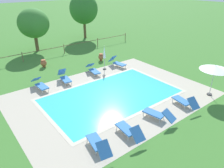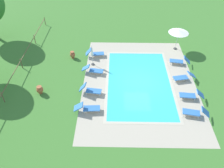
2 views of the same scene
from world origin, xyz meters
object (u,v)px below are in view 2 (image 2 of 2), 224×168
object	(u,v)px
sun_lounger_north_far	(95,53)
sun_lounger_south_mid	(93,70)
sun_lounger_south_near_corner	(88,108)
sun_lounger_south_end	(195,112)
patio_umbrella_closed_row_west	(92,52)
sun_lounger_north_mid	(179,61)
sun_lounger_north_end	(191,95)
terracotta_urn_near_fence	(40,90)
patio_umbrella_open_foreground	(179,31)
terracotta_urn_by_tree	(73,55)
sun_lounger_north_near_steps	(91,90)
sun_lounger_south_far	(184,77)

from	to	relation	value
sun_lounger_north_far	sun_lounger_south_mid	world-z (taller)	sun_lounger_north_far
sun_lounger_north_far	sun_lounger_south_near_corner	size ratio (longest dim) A/B	0.95
sun_lounger_north_far	sun_lounger_south_end	xyz separation A→B (m)	(-8.03, -8.25, -0.01)
sun_lounger_south_near_corner	patio_umbrella_closed_row_west	size ratio (longest dim) A/B	0.89
sun_lounger_north_mid	sun_lounger_south_end	world-z (taller)	sun_lounger_north_mid
sun_lounger_north_end	sun_lounger_south_end	xyz separation A→B (m)	(-1.91, 0.15, 0.00)
sun_lounger_south_near_corner	terracotta_urn_near_fence	world-z (taller)	sun_lounger_south_near_corner
patio_umbrella_closed_row_west	sun_lounger_north_mid	bearing A→B (deg)	-88.29
sun_lounger_north_far	sun_lounger_north_end	distance (m)	10.40
patio_umbrella_open_foreground	terracotta_urn_by_tree	distance (m)	11.23
terracotta_urn_near_fence	patio_umbrella_open_foreground	bearing A→B (deg)	-60.39
patio_umbrella_open_foreground	terracotta_urn_by_tree	bearing A→B (deg)	100.14
sun_lounger_north_near_steps	sun_lounger_north_far	distance (m)	5.66
sun_lounger_south_end	terracotta_urn_by_tree	size ratio (longest dim) A/B	2.73
patio_umbrella_closed_row_west	terracotta_urn_near_fence	size ratio (longest dim) A/B	3.19
sun_lounger_north_near_steps	sun_lounger_south_end	size ratio (longest dim) A/B	0.94
sun_lounger_south_near_corner	patio_umbrella_closed_row_west	bearing A→B (deg)	1.32
terracotta_urn_near_fence	sun_lounger_north_mid	bearing A→B (deg)	-70.53
sun_lounger_north_mid	sun_lounger_north_far	size ratio (longest dim) A/B	1.03
sun_lounger_south_far	terracotta_urn_near_fence	world-z (taller)	sun_lounger_south_far
sun_lounger_south_near_corner	sun_lounger_south_far	world-z (taller)	sun_lounger_south_far
sun_lounger_north_far	sun_lounger_south_far	bearing A→B (deg)	-114.09
sun_lounger_north_mid	sun_lounger_south_near_corner	distance (m)	10.66
sun_lounger_south_far	terracotta_urn_near_fence	distance (m)	12.74
sun_lounger_north_far	sun_lounger_south_end	distance (m)	11.52
sun_lounger_north_far	terracotta_urn_by_tree	size ratio (longest dim) A/B	2.62
sun_lounger_south_near_corner	sun_lounger_south_end	distance (m)	8.24
sun_lounger_south_near_corner	sun_lounger_south_far	size ratio (longest dim) A/B	0.98
patio_umbrella_open_foreground	terracotta_urn_near_fence	xyz separation A→B (m)	(-7.33, 12.90, -1.71)
sun_lounger_south_near_corner	sun_lounger_south_mid	size ratio (longest dim) A/B	0.99
sun_lounger_south_far	sun_lounger_north_far	bearing A→B (deg)	65.91
sun_lounger_north_mid	sun_lounger_south_mid	distance (m)	8.57
sun_lounger_north_far	sun_lounger_south_far	world-z (taller)	sun_lounger_north_far
sun_lounger_north_mid	sun_lounger_south_end	distance (m)	6.83
sun_lounger_south_far	terracotta_urn_by_tree	xyz separation A→B (m)	(3.40, 10.62, 0.03)
sun_lounger_south_mid	sun_lounger_south_end	bearing A→B (deg)	-122.26
sun_lounger_north_far	sun_lounger_south_near_corner	xyz separation A→B (m)	(-7.72, -0.02, -0.02)
sun_lounger_south_far	patio_umbrella_open_foreground	world-z (taller)	patio_umbrella_open_foreground
sun_lounger_south_mid	terracotta_urn_by_tree	bearing A→B (deg)	42.78
sun_lounger_north_mid	patio_umbrella_closed_row_west	world-z (taller)	patio_umbrella_closed_row_west
sun_lounger_north_near_steps	sun_lounger_north_mid	world-z (taller)	sun_lounger_north_near_steps
sun_lounger_north_end	patio_umbrella_closed_row_west	world-z (taller)	patio_umbrella_closed_row_west
patio_umbrella_closed_row_west	terracotta_urn_by_tree	world-z (taller)	patio_umbrella_closed_row_west
sun_lounger_north_mid	terracotta_urn_by_tree	bearing A→B (deg)	85.32
sun_lounger_north_mid	terracotta_urn_near_fence	world-z (taller)	sun_lounger_north_mid
terracotta_urn_by_tree	sun_lounger_south_far	bearing A→B (deg)	-107.74
sun_lounger_north_far	sun_lounger_north_end	xyz separation A→B (m)	(-6.12, -8.41, -0.01)
sun_lounger_north_mid	sun_lounger_south_far	xyz separation A→B (m)	(-2.52, 0.13, -0.01)
sun_lounger_south_near_corner	terracotta_urn_by_tree	distance (m)	7.75
terracotta_urn_by_tree	terracotta_urn_near_fence	bearing A→B (deg)	159.86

